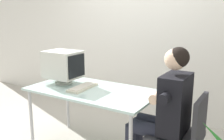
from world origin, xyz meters
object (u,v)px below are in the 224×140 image
at_px(crt_monitor, 63,65).
at_px(person_seated, 164,108).
at_px(keyboard, 83,87).
at_px(desk, 92,94).
at_px(office_chair, 183,133).

xyz_separation_m(crt_monitor, person_seated, (1.27, -0.01, -0.28)).
height_order(keyboard, person_seated, person_seated).
bearing_deg(crt_monitor, desk, -2.97).
height_order(office_chair, person_seated, person_seated).
distance_m(desk, keyboard, 0.13).
height_order(keyboard, office_chair, office_chair).
bearing_deg(person_seated, office_chair, -0.00).
relative_size(crt_monitor, person_seated, 0.33).
bearing_deg(office_chair, keyboard, -177.90).
xyz_separation_m(desk, office_chair, (1.03, 0.01, -0.20)).
relative_size(desk, crt_monitor, 3.42).
distance_m(desk, person_seated, 0.84).
bearing_deg(crt_monitor, person_seated, -0.61).
xyz_separation_m(desk, person_seated, (0.84, 0.01, 0.01)).
distance_m(office_chair, person_seated, 0.28).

